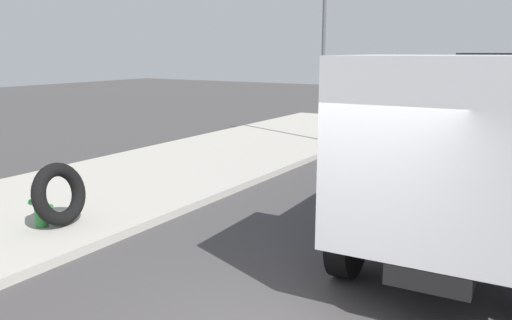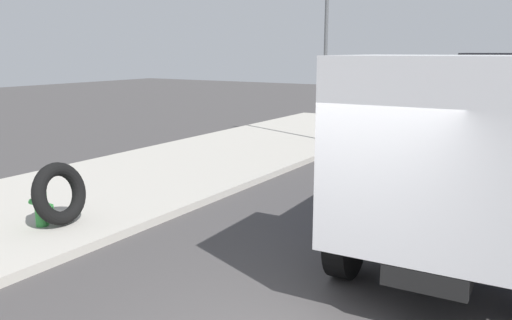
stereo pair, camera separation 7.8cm
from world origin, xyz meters
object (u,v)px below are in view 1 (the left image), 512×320
Objects in this scene: fire_hydrant at (41,202)px; street_light_pole at (323,52)px; dump_truck_gray at (512,99)px; loose_tire at (59,194)px; dump_truck_blue at (471,145)px.

fire_hydrant is 10.69m from street_light_pole.
fire_hydrant is at bearing 154.72° from dump_truck_gray.
dump_truck_gray is at bearing -70.61° from street_light_pole.
fire_hydrant is 13.66m from dump_truck_gray.
fire_hydrant is 0.11× the size of dump_truck_gray.
loose_tire is at bearing -45.69° from fire_hydrant.
street_light_pole is (7.05, 5.74, 1.40)m from dump_truck_blue.
loose_tire is at bearing 118.07° from dump_truck_blue.
street_light_pole is at bearing 109.39° from dump_truck_gray.
dump_truck_blue is (3.15, -5.90, 0.91)m from loose_tire.
dump_truck_gray is 1.24× the size of street_light_pole.
dump_truck_blue reaches higher than loose_tire.
dump_truck_gray is at bearing -25.28° from fire_hydrant.
loose_tire is 0.15× the size of dump_truck_blue.
loose_tire is at bearing 155.18° from dump_truck_gray.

